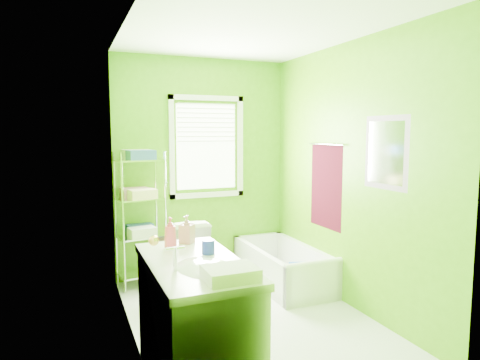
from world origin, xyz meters
name	(u,v)px	position (x,y,z in m)	size (l,w,h in m)	color
ground	(250,319)	(0.00, 0.00, 0.00)	(2.90, 2.90, 0.00)	silver
room_envelope	(250,152)	(0.00, 0.00, 1.55)	(2.14, 2.94, 2.62)	#498D06
window	(207,142)	(0.05, 1.42, 1.61)	(0.92, 0.05, 1.22)	white
door	(158,254)	(-1.04, -1.00, 1.00)	(0.09, 0.80, 2.00)	white
right_wall_decor	(348,174)	(1.04, -0.02, 1.32)	(0.04, 1.48, 1.17)	#3B0613
bathtub	(284,272)	(0.72, 0.70, 0.14)	(0.65, 1.40, 0.45)	white
toilet	(185,251)	(-0.31, 1.14, 0.38)	(0.43, 0.75, 0.77)	white
vanity	(196,321)	(-0.76, -0.84, 0.47)	(0.60, 1.17, 1.12)	white
wire_shelf_unit	(141,204)	(-0.77, 1.28, 0.93)	(0.55, 0.46, 1.53)	silver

